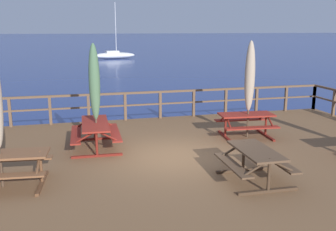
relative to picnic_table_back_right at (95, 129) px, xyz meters
The scene contains 10 objects.
ground_plane 2.79m from the picnic_table_back_right, 33.01° to the right, with size 600.00×600.00×0.00m, color navy.
wooden_deck 2.62m from the picnic_table_back_right, 33.01° to the right, with size 15.45×9.49×0.78m, color brown.
railing_waterside_far 3.86m from the picnic_table_back_right, 57.89° to the left, with size 15.25×0.10×1.09m.
picnic_table_back_right is the anchor object (origin of this frame).
picnic_table_back_left 4.82m from the picnic_table_back_right, ahead, with size 1.85×1.55×0.78m.
picnic_table_mid_right 3.26m from the picnic_table_back_right, 133.36° to the right, with size 2.18×1.60×0.78m.
picnic_table_mid_centre 4.88m from the picnic_table_back_right, 46.14° to the right, with size 1.43×1.69×0.78m.
patio_umbrella_tall_mid_right 1.39m from the picnic_table_back_right, 33.64° to the right, with size 0.32×0.32×3.07m.
patio_umbrella_short_mid 5.06m from the picnic_table_back_right, ahead, with size 0.32×0.32×3.10m.
sailboat_distant 44.37m from the picnic_table_back_right, 82.57° to the left, with size 6.18×2.55×7.72m.
Camera 1 is at (-2.72, -9.82, 4.25)m, focal length 41.29 mm.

